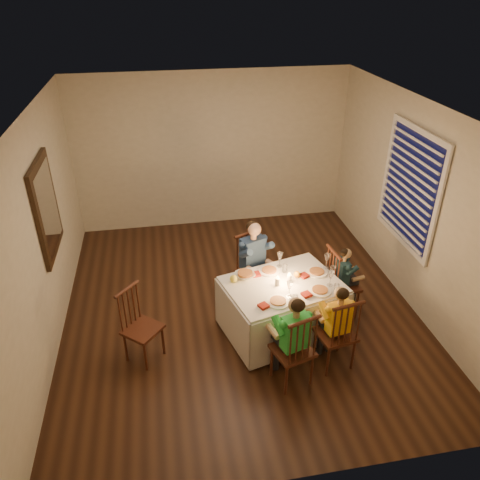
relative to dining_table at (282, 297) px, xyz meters
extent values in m
plane|color=black|center=(-0.42, 0.56, -0.50)|extent=(5.00, 5.00, 0.00)
cube|color=beige|center=(-2.67, 0.56, 0.80)|extent=(0.02, 5.00, 2.60)
cube|color=beige|center=(1.83, 0.56, 0.80)|extent=(0.02, 5.00, 2.60)
cube|color=beige|center=(-0.42, 3.06, 0.80)|extent=(4.50, 0.02, 2.60)
plane|color=white|center=(-0.42, 0.56, 2.10)|extent=(5.00, 5.00, 0.00)
cube|color=white|center=(0.00, 0.00, 0.18)|extent=(1.50, 1.24, 0.04)
cube|color=white|center=(-0.12, 0.46, -0.15)|extent=(1.31, 0.37, 0.64)
cube|color=white|center=(0.12, -0.46, -0.15)|extent=(1.31, 0.37, 0.64)
cube|color=white|center=(0.64, 0.17, -0.15)|extent=(0.27, 0.95, 0.64)
cube|color=white|center=(-0.64, -0.17, -0.15)|extent=(0.27, 0.95, 0.64)
cylinder|color=white|center=(-0.10, 0.27, 0.21)|extent=(0.32, 0.32, 0.02)
cylinder|color=white|center=(-0.15, -0.34, 0.21)|extent=(0.32, 0.32, 0.02)
cylinder|color=white|center=(0.37, -0.23, 0.21)|extent=(0.32, 0.32, 0.02)
cylinder|color=white|center=(0.46, 0.14, 0.21)|extent=(0.32, 0.32, 0.02)
cylinder|color=silver|center=(-0.08, -0.02, 0.25)|extent=(0.06, 0.06, 0.10)
cylinder|color=silver|center=(0.08, 0.02, 0.25)|extent=(0.06, 0.06, 0.10)
sphere|color=#FCEA42|center=(-0.57, 0.14, 0.25)|extent=(0.09, 0.09, 0.09)
sphere|color=#FFA115|center=(0.20, 0.10, 0.24)|extent=(0.08, 0.08, 0.08)
imported|color=white|center=(-0.41, 0.21, 0.23)|extent=(0.27, 0.27, 0.06)
cube|color=black|center=(-2.64, 0.86, 1.00)|extent=(0.05, 0.95, 1.15)
cube|color=white|center=(-2.61, 0.86, 1.00)|extent=(0.01, 0.78, 0.98)
cube|color=black|center=(1.81, 0.66, 1.00)|extent=(0.01, 1.20, 1.40)
cube|color=white|center=(1.79, 0.66, 1.00)|extent=(0.03, 1.34, 1.54)
camera|label=1|loc=(-1.30, -4.34, 3.37)|focal=35.00mm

